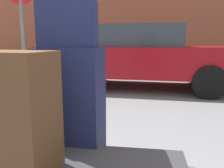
% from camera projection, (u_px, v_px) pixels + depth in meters
% --- Properties ---
extents(suitcase_navy_rear_right, '(0.34, 0.25, 0.71)m').
position_uv_depth(suitcase_navy_rear_right, '(72.00, 112.00, 1.34)').
color(suitcase_navy_rear_right, '#191E47').
rests_on(suitcase_navy_rear_right, luggage_cart).
extents(suitcase_brown_stacked_top, '(0.44, 0.28, 0.71)m').
position_uv_depth(suitcase_brown_stacked_top, '(8.00, 134.00, 1.02)').
color(suitcase_brown_stacked_top, '#51331E').
rests_on(suitcase_brown_stacked_top, luggage_cart).
extents(duffel_bag_navy_topmost_pile, '(0.32, 0.25, 0.25)m').
position_uv_depth(duffel_bag_navy_topmost_pile, '(69.00, 24.00, 1.26)').
color(duffel_bag_navy_topmost_pile, '#191E47').
rests_on(duffel_bag_navy_topmost_pile, suitcase_navy_rear_right).
extents(parked_car, '(4.36, 2.03, 1.42)m').
position_uv_depth(parked_car, '(136.00, 55.00, 5.51)').
color(parked_car, maroon).
rests_on(parked_car, ground_plane).
extents(bollard_kerb_near, '(0.26, 0.26, 0.57)m').
position_uv_depth(bollard_kerb_near, '(208.00, 66.00, 7.47)').
color(bollard_kerb_near, '#72665B').
rests_on(bollard_kerb_near, ground_plane).
extents(no_parking_sign, '(0.50, 0.10, 2.24)m').
position_uv_depth(no_parking_sign, '(22.00, 24.00, 4.51)').
color(no_parking_sign, slate).
rests_on(no_parking_sign, ground_plane).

